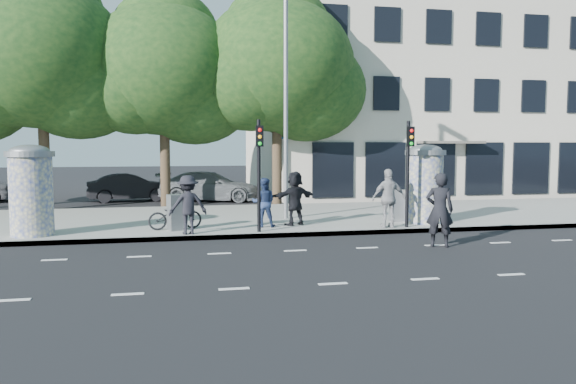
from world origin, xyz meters
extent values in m
plane|color=black|center=(0.00, 0.00, 0.00)|extent=(120.00, 120.00, 0.00)
cube|color=gray|center=(0.00, 7.50, 0.07)|extent=(40.00, 8.00, 0.15)
cube|color=slate|center=(0.00, 3.55, 0.07)|extent=(40.00, 0.10, 0.16)
cube|color=silver|center=(0.00, -2.20, 0.00)|extent=(32.00, 0.12, 0.01)
cube|color=silver|center=(0.00, 1.40, 0.00)|extent=(32.00, 0.12, 0.01)
cylinder|color=beige|center=(-7.20, 4.50, 1.30)|extent=(1.20, 1.20, 2.30)
cylinder|color=slate|center=(-7.20, 4.50, 2.53)|extent=(1.36, 1.36, 0.16)
ellipsoid|color=slate|center=(-7.20, 4.50, 2.61)|extent=(1.10, 1.10, 0.38)
cylinder|color=beige|center=(5.20, 4.70, 1.30)|extent=(1.20, 1.20, 2.30)
cylinder|color=slate|center=(5.20, 4.70, 2.53)|extent=(1.36, 1.36, 0.16)
ellipsoid|color=slate|center=(5.20, 4.70, 2.61)|extent=(1.10, 1.10, 0.38)
cylinder|color=black|center=(-0.60, 3.85, 1.85)|extent=(0.11, 0.11, 3.40)
cube|color=black|center=(-0.60, 3.67, 3.05)|extent=(0.22, 0.14, 0.62)
cylinder|color=black|center=(4.20, 3.85, 1.85)|extent=(0.11, 0.11, 3.40)
cube|color=black|center=(4.20, 3.67, 3.05)|extent=(0.22, 0.14, 0.62)
cylinder|color=slate|center=(0.80, 6.70, 4.15)|extent=(0.16, 0.16, 8.00)
cylinder|color=#38281C|center=(-8.50, 12.50, 2.36)|extent=(0.44, 0.44, 4.73)
ellipsoid|color=#123313|center=(-8.50, 12.50, 6.51)|extent=(7.20, 7.20, 6.12)
cylinder|color=#38281C|center=(-3.50, 12.70, 2.21)|extent=(0.44, 0.44, 4.41)
ellipsoid|color=#123313|center=(-3.50, 12.70, 6.08)|extent=(6.80, 6.80, 5.78)
cylinder|color=#38281C|center=(1.50, 12.30, 2.29)|extent=(0.44, 0.44, 4.59)
ellipsoid|color=#123313|center=(1.50, 12.30, 6.32)|extent=(7.00, 7.00, 5.95)
cube|color=beige|center=(12.00, 20.00, 6.00)|extent=(20.00, 15.00, 12.00)
cube|color=black|center=(12.00, 12.45, 1.60)|extent=(18.00, 0.10, 2.60)
cube|color=#59544C|center=(10.00, 12.10, 2.90)|extent=(3.20, 0.90, 0.12)
cube|color=#194C8C|center=(2.50, 12.45, 3.20)|extent=(1.60, 0.06, 0.30)
imported|color=navy|center=(-0.30, 4.82, 0.94)|extent=(0.86, 0.73, 1.58)
imported|color=black|center=(-2.73, 3.85, 1.02)|extent=(1.22, 0.82, 1.75)
imported|color=#97979A|center=(3.58, 3.85, 1.09)|extent=(1.11, 0.64, 1.88)
imported|color=black|center=(0.77, 5.03, 1.04)|extent=(1.75, 1.18, 1.78)
imported|color=black|center=(4.00, 1.19, 1.02)|extent=(0.88, 0.75, 2.04)
imported|color=black|center=(-3.10, 4.86, 0.59)|extent=(0.89, 1.75, 0.87)
cube|color=slate|center=(-3.05, 4.67, 0.71)|extent=(0.64, 0.56, 1.11)
cube|color=gray|center=(4.46, 5.22, 0.69)|extent=(0.53, 0.40, 1.08)
imported|color=black|center=(-5.24, 15.60, 0.68)|extent=(2.04, 4.28, 1.36)
imported|color=slate|center=(-1.40, 14.92, 0.72)|extent=(3.18, 5.34, 1.45)
camera|label=1|loc=(-3.10, -12.92, 2.82)|focal=35.00mm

